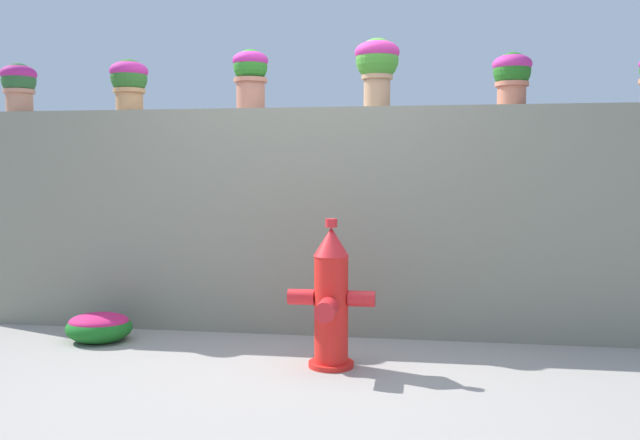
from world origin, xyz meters
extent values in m
plane|color=gray|center=(0.00, 0.00, 0.00)|extent=(24.00, 24.00, 0.00)
cube|color=gray|center=(0.00, 0.93, 0.81)|extent=(5.15, 0.35, 1.61)
cylinder|color=tan|center=(-2.29, 0.91, 1.70)|extent=(0.20, 0.20, 0.18)
cylinder|color=tan|center=(-2.29, 0.91, 1.78)|extent=(0.23, 0.23, 0.03)
sphere|color=#2A592D|center=(-2.29, 0.91, 1.86)|extent=(0.25, 0.25, 0.25)
ellipsoid|color=#AC2478|center=(-2.29, 0.91, 1.91)|extent=(0.27, 0.27, 0.14)
cylinder|color=tan|center=(-1.39, 0.89, 1.70)|extent=(0.20, 0.20, 0.17)
cylinder|color=tan|center=(-1.39, 0.89, 1.76)|extent=(0.23, 0.23, 0.03)
sphere|color=#2B6224|center=(-1.39, 0.89, 1.86)|extent=(0.27, 0.27, 0.27)
ellipsoid|color=#B1267E|center=(-1.39, 0.89, 1.91)|extent=(0.28, 0.28, 0.15)
cylinder|color=#B56D57|center=(-0.47, 0.94, 1.73)|extent=(0.21, 0.21, 0.23)
cylinder|color=#B56D57|center=(-0.47, 0.94, 1.83)|extent=(0.24, 0.24, 0.03)
sphere|color=#277221|center=(-0.47, 0.94, 1.93)|extent=(0.25, 0.25, 0.25)
ellipsoid|color=#B12783|center=(-0.47, 0.94, 1.97)|extent=(0.26, 0.26, 0.14)
cylinder|color=tan|center=(0.45, 0.94, 1.73)|extent=(0.19, 0.19, 0.23)
cylinder|color=tan|center=(0.45, 0.94, 1.83)|extent=(0.22, 0.22, 0.03)
sphere|color=#3C832A|center=(0.45, 0.94, 1.95)|extent=(0.30, 0.30, 0.30)
ellipsoid|color=#B82A7A|center=(0.45, 0.94, 2.01)|extent=(0.32, 0.32, 0.17)
cylinder|color=#B86951|center=(1.38, 0.94, 1.70)|extent=(0.19, 0.19, 0.17)
cylinder|color=#B86951|center=(1.38, 0.94, 1.77)|extent=(0.23, 0.23, 0.03)
sphere|color=#21611C|center=(1.38, 0.94, 1.85)|extent=(0.26, 0.26, 0.26)
ellipsoid|color=#B0297E|center=(1.38, 0.94, 1.90)|extent=(0.27, 0.27, 0.14)
cylinder|color=red|center=(0.25, 0.04, 0.01)|extent=(0.27, 0.27, 0.03)
cylinder|color=red|center=(0.25, 0.04, 0.33)|extent=(0.20, 0.20, 0.67)
cone|color=red|center=(0.25, 0.04, 0.75)|extent=(0.21, 0.21, 0.17)
cylinder|color=red|center=(0.25, 0.04, 0.86)|extent=(0.07, 0.07, 0.05)
cylinder|color=red|center=(0.07, 0.04, 0.42)|extent=(0.16, 0.09, 0.09)
cylinder|color=red|center=(0.43, 0.04, 0.42)|extent=(0.16, 0.09, 0.09)
cylinder|color=red|center=(0.25, -0.15, 0.38)|extent=(0.12, 0.18, 0.12)
ellipsoid|color=#19641F|center=(-1.41, 0.38, 0.09)|extent=(0.45, 0.41, 0.20)
ellipsoid|color=#C11D5C|center=(-1.41, 0.38, 0.14)|extent=(0.41, 0.36, 0.11)
camera|label=1|loc=(0.79, -3.87, 1.18)|focal=37.69mm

